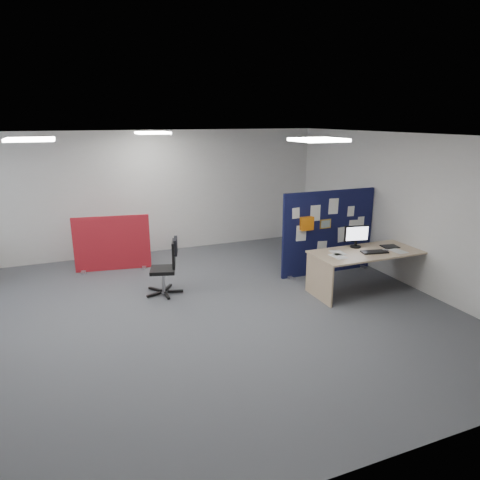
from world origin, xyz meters
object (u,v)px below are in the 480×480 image
object	(u,v)px
navy_divider	(328,232)
main_desk	(365,259)
monitor_main	(356,235)
office_chair	(168,263)
red_divider	(112,244)

from	to	relation	value
navy_divider	main_desk	xyz separation A→B (m)	(0.12, -1.02, -0.25)
navy_divider	monitor_main	size ratio (longest dim) A/B	4.41
navy_divider	monitor_main	xyz separation A→B (m)	(0.07, -0.79, 0.13)
monitor_main	office_chair	size ratio (longest dim) A/B	0.46
main_desk	monitor_main	distance (m)	0.45
navy_divider	red_divider	bearing A→B (deg)	156.14
red_divider	office_chair	world-z (taller)	red_divider
navy_divider	main_desk	world-z (taller)	navy_divider
main_desk	monitor_main	world-z (taller)	monitor_main
office_chair	main_desk	bearing A→B (deg)	-3.52
main_desk	navy_divider	bearing A→B (deg)	96.52
navy_divider	red_divider	xyz separation A→B (m)	(-3.87, 1.71, -0.28)
red_divider	office_chair	bearing A→B (deg)	-55.93
office_chair	navy_divider	bearing A→B (deg)	13.79
monitor_main	office_chair	xyz separation A→B (m)	(-3.18, 0.89, -0.40)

